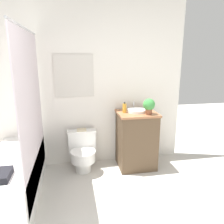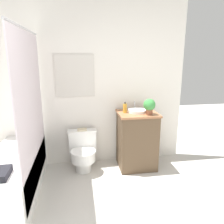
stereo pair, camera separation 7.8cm
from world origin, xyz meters
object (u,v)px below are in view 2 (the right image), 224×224
object	(u,v)px
potted_plant	(149,106)
soap_bottle	(125,108)
book_on_tank	(82,130)
sink	(137,111)
toilet	(83,151)

from	to	relation	value
potted_plant	soap_bottle	bearing A→B (deg)	152.92
potted_plant	book_on_tank	bearing A→B (deg)	163.46
sink	soap_bottle	distance (m)	0.19
potted_plant	book_on_tank	size ratio (longest dim) A/B	1.63
soap_bottle	book_on_tank	bearing A→B (deg)	169.26
book_on_tank	potted_plant	bearing A→B (deg)	-16.54
sink	potted_plant	xyz separation A→B (m)	(0.13, -0.16, 0.11)
toilet	potted_plant	xyz separation A→B (m)	(0.95, -0.17, 0.71)
book_on_tank	toilet	bearing A→B (deg)	-90.00
toilet	potted_plant	distance (m)	1.20
soap_bottle	book_on_tank	xyz separation A→B (m)	(-0.64, 0.12, -0.34)
soap_bottle	book_on_tank	distance (m)	0.73
sink	book_on_tank	world-z (taller)	sink
soap_bottle	sink	bearing A→B (deg)	-1.86
sink	book_on_tank	bearing A→B (deg)	171.24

